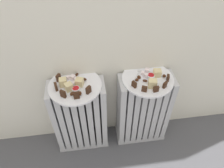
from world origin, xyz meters
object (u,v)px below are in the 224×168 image
at_px(plate_right, 148,79).
at_px(fork, 138,74).
at_px(radiator_left, 80,117).
at_px(plate_left, 75,86).
at_px(jam_bowl_left, 76,89).
at_px(jam_bowl_right, 151,76).
at_px(radiator_right, 143,110).

height_order(plate_right, fork, fork).
distance_m(radiator_left, plate_left, 0.29).
distance_m(radiator_left, jam_bowl_left, 0.31).
relative_size(jam_bowl_right, fork, 0.49).
height_order(radiator_left, radiator_right, same).
relative_size(plate_left, plate_right, 1.00).
distance_m(radiator_left, jam_bowl_right, 0.52).
height_order(plate_left, plate_right, same).
relative_size(plate_right, jam_bowl_right, 6.71).
bearing_deg(plate_right, jam_bowl_left, -173.39).
distance_m(jam_bowl_right, fork, 0.08).
distance_m(radiator_right, fork, 0.30).
height_order(radiator_right, plate_left, plate_left).
bearing_deg(radiator_left, jam_bowl_left, -82.77).
bearing_deg(fork, radiator_left, -173.61).
distance_m(jam_bowl_left, jam_bowl_right, 0.43).
relative_size(radiator_left, jam_bowl_right, 12.55).
bearing_deg(jam_bowl_right, fork, 150.82).
bearing_deg(radiator_left, plate_left, 90.00).
height_order(radiator_left, jam_bowl_right, jam_bowl_right).
bearing_deg(radiator_right, fork, 140.00).
bearing_deg(plate_right, plate_left, 180.00).
bearing_deg(radiator_left, jam_bowl_right, 0.52).
bearing_deg(jam_bowl_right, plate_right, -167.45).
distance_m(radiator_right, plate_right, 0.29).
bearing_deg(jam_bowl_right, jam_bowl_left, -173.14).
distance_m(plate_right, jam_bowl_left, 0.41).
bearing_deg(fork, plate_left, -173.61).
bearing_deg(plate_left, jam_bowl_right, 0.52).
distance_m(radiator_right, jam_bowl_left, 0.51).
xyz_separation_m(jam_bowl_left, jam_bowl_right, (0.42, 0.05, -0.00)).
xyz_separation_m(radiator_right, jam_bowl_right, (0.02, 0.00, 0.30)).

